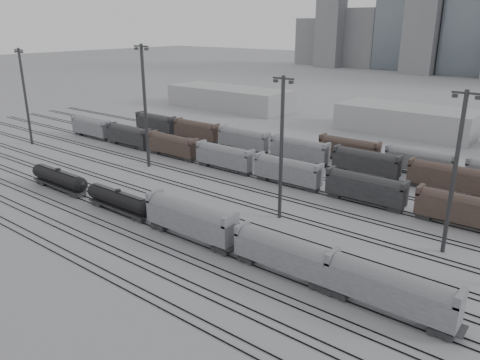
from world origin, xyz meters
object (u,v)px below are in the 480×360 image
Objects in this scene: hopper_car_c at (390,288)px; light_mast_a at (25,94)px; tank_car_b at (119,200)px; hopper_car_a at (190,217)px; light_mast_c at (281,146)px; hopper_car_b at (284,252)px; tank_car_a at (59,178)px.

light_mast_a reaches higher than hopper_car_c.
tank_car_b is at bearing -15.10° from light_mast_a.
hopper_car_a is 0.69× the size of light_mast_c.
tank_car_b is 1.14× the size of hopper_car_b.
hopper_car_a reaches higher than hopper_car_b.
light_mast_a is (-76.72, 15.96, 9.99)m from hopper_car_a.
tank_car_a is at bearing -180.00° from hopper_car_a.
light_mast_c reaches higher than tank_car_b.
light_mast_a reaches higher than tank_car_a.
hopper_car_a reaches higher than hopper_car_c.
hopper_car_c is at bearing -31.53° from light_mast_c.
tank_car_b is at bearing 180.00° from hopper_car_a.
hopper_car_c is (68.11, 0.00, 0.94)m from tank_car_a.
hopper_car_a is (36.59, 0.00, 1.20)m from tank_car_a.
hopper_car_a reaches higher than tank_car_b.
tank_car_a is 1.04× the size of tank_car_b.
light_mast_c is (23.57, 15.67, 10.45)m from tank_car_b.
hopper_car_c is at bearing 0.00° from hopper_car_b.
light_mast_c is (82.70, -0.29, -0.84)m from light_mast_a.
hopper_car_a is at bearing 180.00° from hopper_car_c.
light_mast_a is at bearing 158.32° from tank_car_a.
light_mast_c is (-25.54, 15.67, 9.41)m from hopper_car_c.
light_mast_c reaches higher than tank_car_a.
light_mast_a is (-93.80, 15.96, 10.43)m from hopper_car_b.
tank_car_b is (19.00, 0.00, -0.10)m from tank_car_a.
tank_car_a is 44.61m from light_mast_a.
hopper_car_a is 31.52m from hopper_car_c.
hopper_car_c reaches higher than tank_car_a.
tank_car_a is 36.61m from hopper_car_a.
tank_car_a reaches higher than tank_car_b.
hopper_car_a is at bearing 0.00° from tank_car_b.
tank_car_a is at bearing -180.00° from hopper_car_c.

